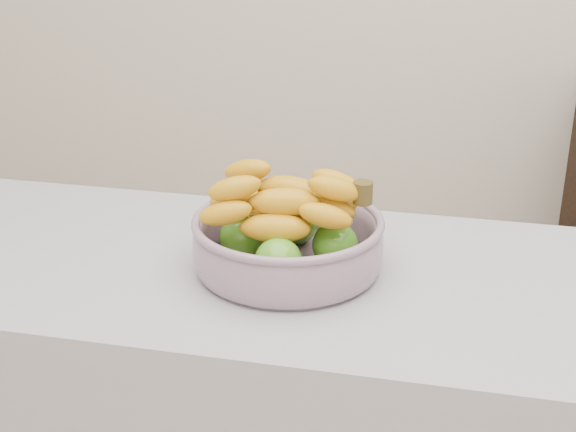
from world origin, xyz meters
TOP-DOWN VIEW (x-y plane):
  - fruit_bowl at (-0.25, 0.25)m, footprint 0.33×0.33m

SIDE VIEW (x-z plane):
  - fruit_bowl at x=-0.25m, z-range 0.87..1.04m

